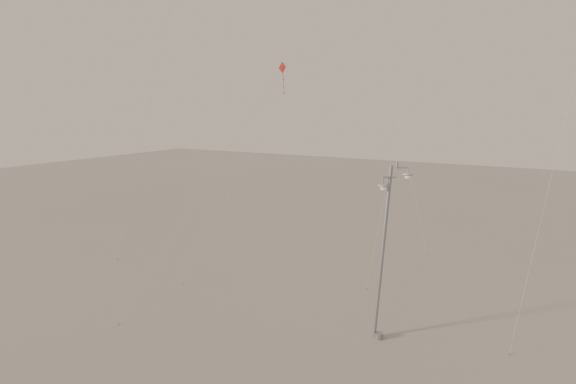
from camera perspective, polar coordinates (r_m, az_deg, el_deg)
The scene contains 4 objects.
ground at distance 23.58m, azimuth -2.28°, elevation -18.41°, with size 160.00×160.00×0.00m, color #9F9283.
street_lamp at distance 22.34m, azimuth 12.20°, elevation -6.96°, with size 1.60×0.99×8.96m.
kite_1 at distance 33.24m, azimuth 4.11°, elevation 20.38°, with size 7.49×11.19×21.98m.
kite_3 at distance 29.27m, azimuth -4.33°, elevation 9.91°, with size 3.74×12.11×14.47m.
Camera 1 is at (10.91, -17.50, 11.43)m, focal length 28.00 mm.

